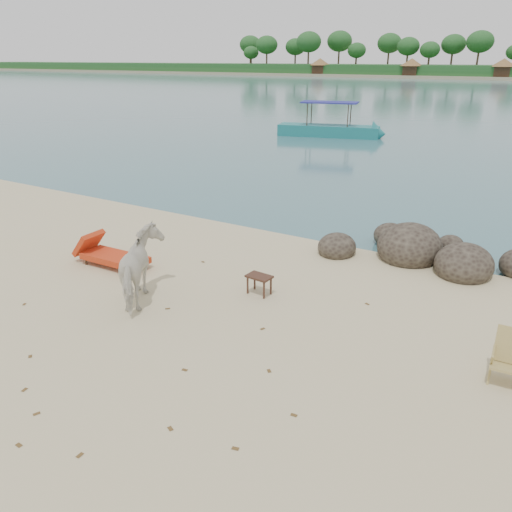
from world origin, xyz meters
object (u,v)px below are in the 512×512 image
Objects in this scene: deck_chair at (508,362)px; lounge_chair at (115,255)px; boulders at (435,255)px; side_table at (259,286)px; cow at (142,269)px; boat_near at (329,108)px.

lounge_chair is at bearing 175.42° from deck_chair.
boulders is 4.78m from side_table.
boulders is 3.54× the size of cow.
side_table is at bearing -177.10° from cow.
boulders is 2.93× the size of lounge_chair.
deck_chair is (4.97, -0.75, 0.20)m from side_table.
side_table is 0.64× the size of deck_chair.
boulders is at bearing 58.02° from side_table.
boat_near reaches higher than boulders.
cow is 6.95m from deck_chair.
cow reaches higher than boulders.
boulders is 7.51× the size of deck_chair.
boat_near is at bearing 120.28° from boulders.
lounge_chair is at bearing -147.38° from boulders.
boat_near is (-4.50, 23.52, 1.47)m from lounge_chair.
cow is at bearing -176.48° from deck_chair.
cow reaches higher than side_table.
lounge_chair reaches higher than side_table.
boulders is at bearing -167.23° from cow.
cow is 2.51m from side_table.
deck_chair is 27.30m from boat_near.
lounge_chair is 0.29× the size of boat_near.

